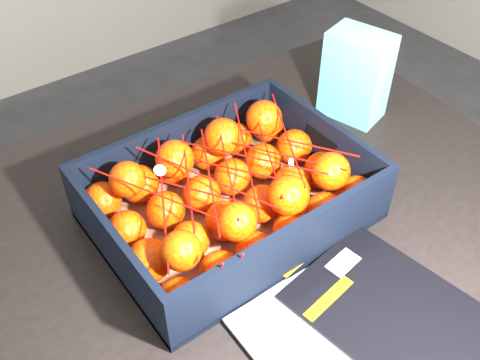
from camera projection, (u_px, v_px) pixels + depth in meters
ground at (307, 321)px, 1.68m from camera, size 3.50×3.50×0.00m
table at (222, 249)px, 1.05m from camera, size 1.25×0.88×0.75m
magazine_stack at (364, 334)px, 0.79m from camera, size 0.34×0.36×0.02m
produce_crate at (230, 202)px, 0.95m from camera, size 0.45×0.34×0.12m
clementine_heap at (232, 192)px, 0.94m from camera, size 0.43×0.32×0.12m
mesh_net at (228, 172)px, 0.89m from camera, size 0.38×0.30×0.09m
retail_carton at (356, 76)px, 1.14m from camera, size 0.12×0.14×0.19m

